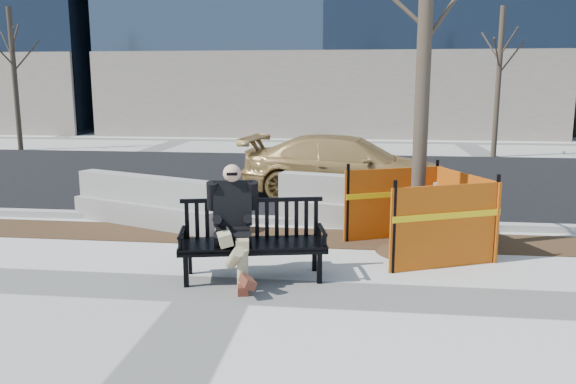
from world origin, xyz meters
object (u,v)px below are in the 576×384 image
(bench, at_px, (253,278))
(jersey_barrier_right, at_px, (365,227))
(jersey_barrier_left, at_px, (149,224))
(tree_fence, at_px, (415,252))
(seated_man, at_px, (234,277))
(sedan, at_px, (348,197))

(bench, distance_m, jersey_barrier_right, 3.37)
(jersey_barrier_left, bearing_deg, tree_fence, 7.92)
(bench, bearing_deg, seated_man, 168.46)
(bench, height_order, jersey_barrier_right, bench)
(seated_man, bearing_deg, jersey_barrier_right, 47.66)
(bench, distance_m, jersey_barrier_left, 3.67)
(bench, bearing_deg, sedan, 67.12)
(jersey_barrier_left, height_order, jersey_barrier_right, jersey_barrier_right)
(sedan, bearing_deg, bench, 176.42)
(tree_fence, distance_m, jersey_barrier_left, 4.90)
(sedan, distance_m, jersey_barrier_left, 4.71)
(bench, bearing_deg, jersey_barrier_left, 120.46)
(tree_fence, bearing_deg, jersey_barrier_left, 165.90)
(bench, distance_m, tree_fence, 2.75)
(tree_fence, distance_m, jersey_barrier_right, 1.66)
(seated_man, xyz_separation_m, sedan, (1.41, 5.76, 0.00))
(jersey_barrier_right, bearing_deg, seated_man, -107.34)
(jersey_barrier_right, bearing_deg, jersey_barrier_left, -162.60)
(tree_fence, distance_m, sedan, 4.38)
(sedan, height_order, jersey_barrier_right, sedan)
(sedan, bearing_deg, seated_man, 173.92)
(bench, height_order, jersey_barrier_left, bench)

